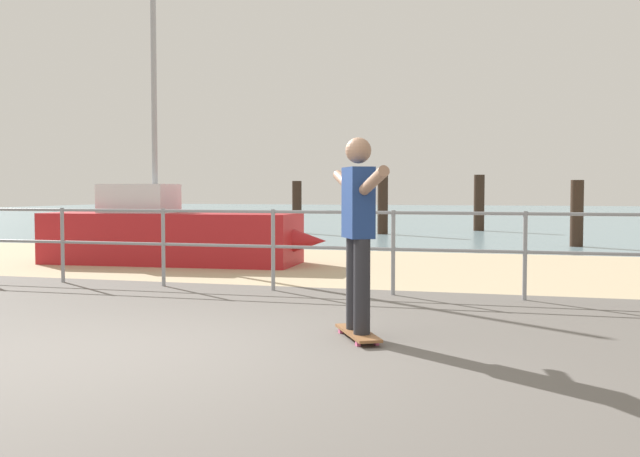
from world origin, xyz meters
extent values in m
cube|color=#605B56|center=(0.00, -1.00, 0.00)|extent=(24.00, 10.00, 0.04)
cube|color=tan|center=(0.00, 7.00, 0.00)|extent=(24.00, 6.00, 0.04)
cube|color=#75939E|center=(0.00, 35.00, 0.00)|extent=(72.00, 50.00, 0.04)
cylinder|color=gray|center=(-3.50, 3.60, 0.53)|extent=(0.05, 0.05, 1.05)
cylinder|color=gray|center=(-1.96, 3.60, 0.53)|extent=(0.05, 0.05, 1.05)
cylinder|color=gray|center=(-0.42, 3.60, 0.53)|extent=(0.05, 0.05, 1.05)
cylinder|color=gray|center=(1.12, 3.60, 0.53)|extent=(0.05, 0.05, 1.05)
cylinder|color=gray|center=(2.66, 3.60, 0.53)|extent=(0.05, 0.05, 1.05)
cylinder|color=gray|center=(-1.96, 3.60, 1.02)|extent=(12.32, 0.04, 0.04)
cylinder|color=gray|center=(-1.96, 3.60, 0.58)|extent=(12.32, 0.04, 0.04)
cube|color=#B21E23|center=(-3.28, 6.43, 0.45)|extent=(4.48, 1.67, 0.90)
cone|color=#B21E23|center=(-1.09, 6.56, 0.45)|extent=(1.14, 0.83, 0.77)
cylinder|color=#9EA0A5|center=(-3.58, 6.41, 3.01)|extent=(0.10, 0.10, 4.23)
cube|color=silver|center=(-3.88, 6.39, 1.15)|extent=(1.25, 0.97, 0.50)
cube|color=brown|center=(1.31, 0.87, 0.07)|extent=(0.56, 0.80, 0.02)
cylinder|color=#E5598C|center=(1.11, 1.08, 0.03)|extent=(0.06, 0.07, 0.06)
cylinder|color=#E5598C|center=(1.25, 1.16, 0.03)|extent=(0.06, 0.07, 0.06)
cylinder|color=#E5598C|center=(1.38, 0.59, 0.03)|extent=(0.06, 0.07, 0.06)
cylinder|color=#E5598C|center=(1.52, 0.67, 0.03)|extent=(0.06, 0.07, 0.06)
cylinder|color=#26262B|center=(1.25, 0.98, 0.48)|extent=(0.14, 0.14, 0.80)
cylinder|color=#26262B|center=(1.37, 0.77, 0.48)|extent=(0.14, 0.14, 0.80)
cube|color=navy|center=(1.31, 0.87, 1.18)|extent=(0.35, 0.41, 0.60)
sphere|color=#9E755B|center=(1.31, 0.87, 1.62)|extent=(0.22, 0.22, 0.22)
cylinder|color=#9E755B|center=(1.10, 1.26, 1.36)|extent=(0.34, 0.53, 0.23)
cylinder|color=#9E755B|center=(1.53, 0.48, 1.36)|extent=(0.34, 0.53, 0.23)
cylinder|color=#332319|center=(-4.00, 15.89, 0.79)|extent=(0.28, 0.28, 1.58)
cylinder|color=#332319|center=(-1.42, 16.04, 0.95)|extent=(0.30, 0.30, 1.89)
cylinder|color=#332319|center=(1.15, 18.69, 0.89)|extent=(0.33, 0.33, 1.79)
cylinder|color=#332319|center=(3.73, 12.47, 0.76)|extent=(0.29, 0.29, 1.53)
camera|label=1|loc=(2.71, -5.26, 1.28)|focal=41.70mm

